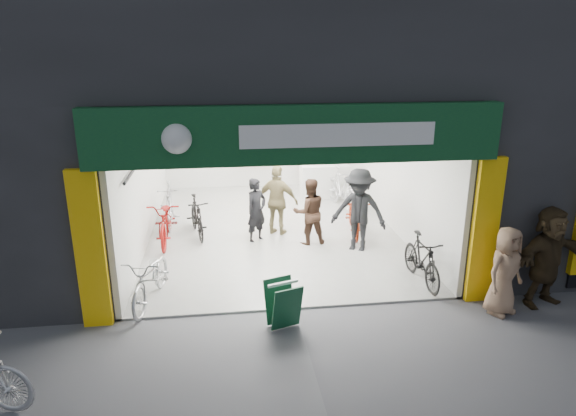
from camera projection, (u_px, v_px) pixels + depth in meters
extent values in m
plane|color=#56565B|center=(296.00, 310.00, 8.82)|extent=(60.00, 60.00, 0.00)
cube|color=#232326|center=(40.00, 158.00, 12.31)|extent=(5.00, 10.00, 3.50)
cube|color=#232326|center=(490.00, 146.00, 13.75)|extent=(6.00, 10.00, 3.50)
cube|color=#9E9E99|center=(272.00, 229.00, 12.59)|extent=(6.00, 8.00, 0.04)
cube|color=silver|center=(258.00, 136.00, 15.97)|extent=(6.00, 0.20, 3.20)
cube|color=silver|center=(144.00, 170.00, 11.73)|extent=(0.10, 8.00, 3.20)
cube|color=silver|center=(392.00, 163.00, 12.47)|extent=(0.10, 8.00, 3.20)
cube|color=white|center=(271.00, 95.00, 11.60)|extent=(6.00, 8.00, 0.10)
cube|color=black|center=(296.00, 113.00, 7.88)|extent=(6.00, 0.30, 0.30)
cube|color=#0D3C23|center=(298.00, 135.00, 7.77)|extent=(6.40, 0.25, 0.90)
cube|color=white|center=(339.00, 135.00, 7.71)|extent=(3.00, 0.02, 0.35)
cube|color=yellow|center=(90.00, 251.00, 7.96)|extent=(0.45, 0.12, 2.60)
cube|color=yellow|center=(485.00, 231.00, 8.77)|extent=(0.45, 0.12, 2.60)
cylinder|color=black|center=(144.00, 154.00, 11.03)|extent=(0.06, 5.00, 0.06)
cube|color=silver|center=(324.00, 182.00, 15.02)|extent=(1.40, 0.60, 1.00)
cube|color=white|center=(287.00, 114.00, 8.97)|extent=(1.30, 0.35, 0.04)
cube|color=white|center=(276.00, 103.00, 10.67)|extent=(1.30, 0.35, 0.04)
cube|color=white|center=(268.00, 95.00, 12.37)|extent=(1.30, 0.35, 0.04)
cube|color=white|center=(262.00, 89.00, 14.07)|extent=(1.30, 0.35, 0.04)
imported|color=#A7A8AC|center=(151.00, 278.00, 8.93)|extent=(0.96, 1.87, 0.94)
imported|color=black|center=(197.00, 217.00, 12.04)|extent=(0.75, 1.65, 0.96)
imported|color=maroon|center=(166.00, 221.00, 11.68)|extent=(0.70, 1.97, 1.03)
imported|color=#AAAAAE|center=(170.00, 204.00, 12.77)|extent=(0.60, 1.82, 1.08)
imported|color=black|center=(422.00, 260.00, 9.65)|extent=(0.51, 1.61, 0.96)
imported|color=maroon|center=(354.00, 216.00, 12.21)|extent=(0.84, 1.79, 0.91)
imported|color=silver|center=(342.00, 188.00, 14.03)|extent=(0.88, 2.01, 1.17)
imported|color=black|center=(256.00, 211.00, 11.61)|extent=(0.65, 0.63, 1.50)
imported|color=#3B261B|center=(309.00, 212.00, 11.46)|extent=(0.80, 0.65, 1.54)
imported|color=black|center=(359.00, 211.00, 11.05)|extent=(1.38, 1.16, 1.85)
imported|color=olive|center=(278.00, 201.00, 11.98)|extent=(1.07, 0.82, 1.70)
imported|color=#977357|center=(505.00, 271.00, 8.51)|extent=(0.89, 0.77, 1.53)
imported|color=#362918|center=(548.00, 257.00, 8.76)|extent=(1.74, 0.98, 1.78)
cube|color=#0F3F25|center=(287.00, 308.00, 8.05)|extent=(0.52, 0.32, 0.74)
cube|color=#0F3F25|center=(279.00, 300.00, 8.33)|extent=(0.52, 0.32, 0.74)
cube|color=white|center=(283.00, 283.00, 8.08)|extent=(0.50, 0.20, 0.04)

